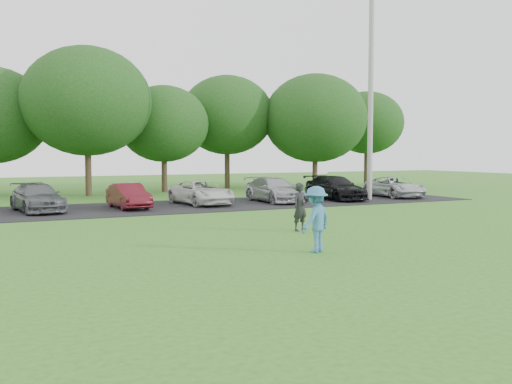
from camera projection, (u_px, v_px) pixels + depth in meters
ground at (315, 250)px, 14.79m from camera, size 100.00×100.00×0.00m
parking_lot at (166, 207)px, 26.43m from camera, size 32.00×6.50×0.03m
utility_pole at (371, 96)px, 30.12m from camera, size 0.28×0.28×11.00m
frisbee_player at (316, 219)px, 14.48m from camera, size 1.25×1.05×2.07m
camera_bystander at (300, 207)px, 18.37m from camera, size 0.63×0.48×1.56m
parked_cars at (183, 193)px, 26.74m from camera, size 28.37×4.82×1.26m
tree_row at (142, 114)px, 35.50m from camera, size 42.39×9.85×8.64m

